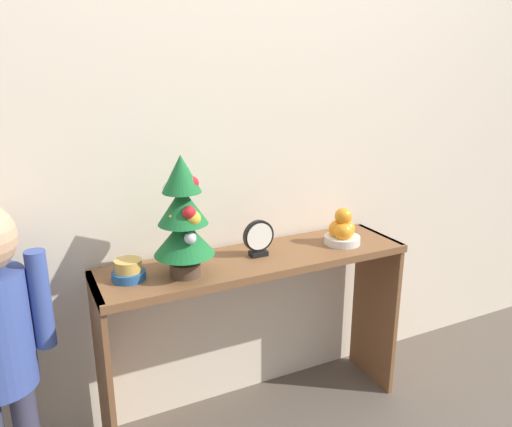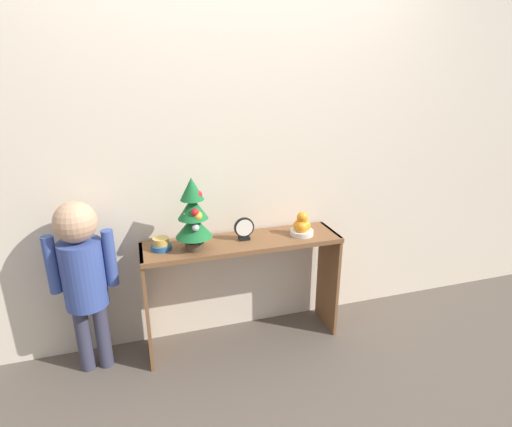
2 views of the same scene
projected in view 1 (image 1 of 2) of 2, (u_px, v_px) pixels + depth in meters
name	position (u px, v px, depth m)	size (l,w,h in m)	color
back_wall	(233.00, 116.00, 1.97)	(7.00, 0.05, 2.50)	beige
console_table	(256.00, 294.00, 1.99)	(1.24, 0.33, 0.73)	brown
mini_tree	(183.00, 217.00, 1.71)	(0.21, 0.21, 0.44)	#4C3828
fruit_bowl	(342.00, 231.00, 2.08)	(0.15, 0.15, 0.16)	silver
singing_bowl	(128.00, 271.00, 1.74)	(0.12, 0.12, 0.07)	#235189
desk_clock	(259.00, 239.00, 1.94)	(0.13, 0.04, 0.15)	black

